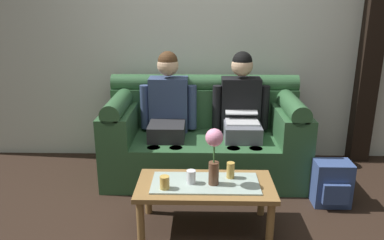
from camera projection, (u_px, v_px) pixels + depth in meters
The scene contains 11 objects.
back_wall_patterned at pixel (205, 24), 3.95m from camera, with size 6.00×0.12×2.90m, color silver.
timber_pillar at pixel (374, 25), 3.79m from camera, with size 0.20×0.20×2.90m, color black.
couch at pixel (204, 138), 3.76m from camera, with size 1.90×0.88×0.96m.
person_left at pixel (168, 110), 3.68m from camera, with size 0.56×0.67×1.22m.
person_right at pixel (241, 111), 3.66m from camera, with size 0.56×0.67×1.22m.
coffee_table at pixel (205, 189), 2.82m from camera, with size 1.02×0.50×0.38m.
flower_vase at pixel (214, 149), 2.70m from camera, with size 0.13×0.13×0.43m.
cup_near_left at pixel (165, 182), 2.70m from camera, with size 0.07×0.07×0.10m, color gold.
cup_near_right at pixel (231, 170), 2.86m from camera, with size 0.06×0.06×0.12m, color gold.
cup_far_center at pixel (191, 177), 2.78m from camera, with size 0.07×0.07×0.10m, color silver.
backpack_right at pixel (332, 184), 3.21m from camera, with size 0.31×0.26×0.39m.
Camera 1 is at (-0.04, -2.37, 1.67)m, focal length 35.28 mm.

